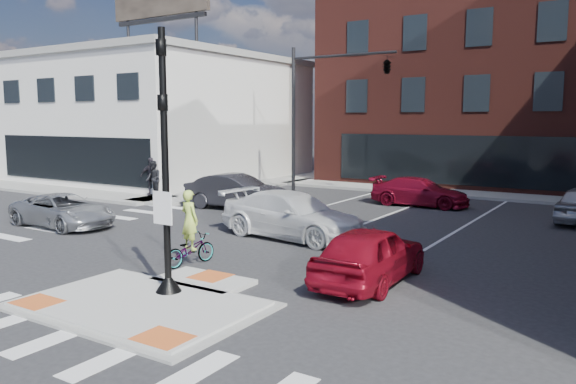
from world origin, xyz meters
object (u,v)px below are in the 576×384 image
Objects in this scene: white_pickup at (293,215)px; red_sedan at (370,254)px; pedestrian_a at (153,179)px; silver_suv at (63,210)px; cyclist at (190,240)px; bg_car_dark at (236,192)px; pedestrian_b at (151,176)px; bg_car_red at (420,192)px.

red_sedan is at bearing -121.62° from white_pickup.
white_pickup is 2.97× the size of pedestrian_a.
silver_suv is 2.11× the size of cyclist.
cyclist is (5.03, -8.68, -0.07)m from bg_car_dark.
silver_suv is at bearing -94.96° from pedestrian_b.
pedestrian_b is (-16.02, 8.06, 0.41)m from red_sedan.
red_sedan is at bearing -157.98° from cyclist.
cyclist reaches higher than pedestrian_a.
cyclist is at bearing -66.72° from pedestrian_b.
bg_car_red is at bearing -36.40° from silver_suv.
bg_car_red is 2.32× the size of pedestrian_b.
red_sedan is 0.89× the size of bg_car_dark.
red_sedan is at bearing -131.80° from bg_car_dark.
bg_car_dark is at bearing -31.86° from pedestrian_b.
red_sedan is (13.00, -0.55, 0.10)m from silver_suv.
cyclist reaches higher than white_pickup.
silver_suv is 9.01m from white_pickup.
pedestrian_b reaches higher than bg_car_red.
silver_suv is 0.83× the size of white_pickup.
cyclist is (-5.00, -1.14, -0.01)m from red_sedan.
pedestrian_b is at bearing 75.02° from white_pickup.
red_sedan is 5.72m from white_pickup.
cyclist is at bearing 11.56° from red_sedan.
bg_car_red is 2.50× the size of pedestrian_a.
pedestrian_a is 0.93× the size of pedestrian_b.
bg_car_red is (9.77, 12.38, 0.04)m from silver_suv.
cyclist is at bearing -100.08° from silver_suv.
white_pickup is at bearing -48.32° from pedestrian_b.
bg_car_dark is at bearing -21.21° from silver_suv.
cyclist reaches higher than bg_car_red.
silver_suv is 8.18m from cyclist.
pedestrian_a is at bearing -30.92° from cyclist.
pedestrian_a is at bearing 111.79° from bg_car_red.
bg_car_red is 14.19m from cyclist.
bg_car_dark is 6.02m from pedestrian_b.
red_sedan reaches higher than silver_suv.
bg_car_red is 2.15× the size of cyclist.
white_pickup is (8.50, 2.98, 0.16)m from silver_suv.
white_pickup is at bearing 170.98° from bg_car_red.
pedestrian_b reaches higher than silver_suv.
pedestrian_b is at bearing -28.01° from red_sedan.
pedestrian_a is (-10.50, 8.83, 0.35)m from cyclist.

